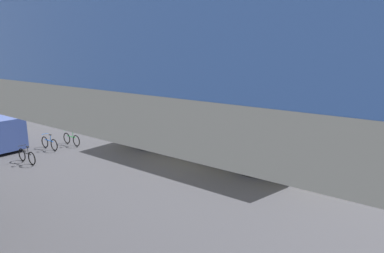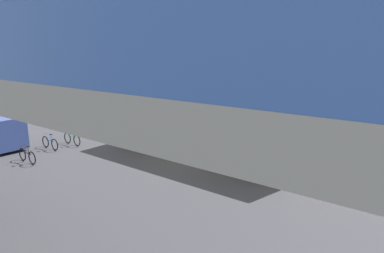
{
  "view_description": "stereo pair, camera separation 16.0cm",
  "coord_description": "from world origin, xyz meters",
  "px_view_note": "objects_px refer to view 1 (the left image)",
  "views": [
    {
      "loc": [
        -11.34,
        14.34,
        5.97
      ],
      "look_at": [
        0.4,
        -0.96,
        1.6
      ],
      "focal_mm": 31.7,
      "sensor_mm": 36.0,
      "label": 1
    },
    {
      "loc": [
        -11.47,
        14.24,
        5.97
      ],
      "look_at": [
        0.4,
        -0.96,
        1.6
      ],
      "focal_mm": 31.7,
      "sensor_mm": 36.0,
      "label": 2
    }
  ],
  "objects_px": {
    "city_bus": "(203,124)",
    "pedestrian": "(329,150)",
    "bicycle_blue": "(49,143)",
    "traffic_sign": "(204,110)",
    "bicycle_green": "(72,139)",
    "bicycle_black": "(27,156)"
  },
  "relations": [
    {
      "from": "bicycle_black",
      "to": "pedestrian",
      "type": "distance_m",
      "value": 16.1
    },
    {
      "from": "traffic_sign",
      "to": "pedestrian",
      "type": "bearing_deg",
      "value": 173.1
    },
    {
      "from": "city_bus",
      "to": "bicycle_green",
      "type": "height_order",
      "value": "city_bus"
    },
    {
      "from": "bicycle_blue",
      "to": "traffic_sign",
      "type": "xyz_separation_m",
      "value": [
        -5.72,
        -8.32,
        1.52
      ]
    },
    {
      "from": "bicycle_black",
      "to": "bicycle_blue",
      "type": "height_order",
      "value": "same"
    },
    {
      "from": "city_bus",
      "to": "bicycle_blue",
      "type": "height_order",
      "value": "city_bus"
    },
    {
      "from": "bicycle_black",
      "to": "pedestrian",
      "type": "bearing_deg",
      "value": -144.23
    },
    {
      "from": "city_bus",
      "to": "pedestrian",
      "type": "distance_m",
      "value": 6.84
    },
    {
      "from": "bicycle_green",
      "to": "pedestrian",
      "type": "height_order",
      "value": "pedestrian"
    },
    {
      "from": "pedestrian",
      "to": "bicycle_black",
      "type": "bearing_deg",
      "value": 35.77
    },
    {
      "from": "bicycle_black",
      "to": "bicycle_blue",
      "type": "xyz_separation_m",
      "value": [
        1.47,
        -2.16,
        0.0
      ]
    },
    {
      "from": "bicycle_black",
      "to": "bicycle_green",
      "type": "relative_size",
      "value": 1.0
    },
    {
      "from": "bicycle_black",
      "to": "bicycle_green",
      "type": "distance_m",
      "value": 3.76
    },
    {
      "from": "city_bus",
      "to": "traffic_sign",
      "type": "distance_m",
      "value": 4.44
    },
    {
      "from": "bicycle_green",
      "to": "pedestrian",
      "type": "xyz_separation_m",
      "value": [
        -14.3,
        -5.86,
        0.51
      ]
    },
    {
      "from": "bicycle_green",
      "to": "traffic_sign",
      "type": "relative_size",
      "value": 0.63
    },
    {
      "from": "traffic_sign",
      "to": "bicycle_blue",
      "type": "bearing_deg",
      "value": 55.46
    },
    {
      "from": "bicycle_black",
      "to": "bicycle_green",
      "type": "bearing_deg",
      "value": -70.65
    },
    {
      "from": "city_bus",
      "to": "bicycle_black",
      "type": "bearing_deg",
      "value": 45.15
    },
    {
      "from": "pedestrian",
      "to": "city_bus",
      "type": "bearing_deg",
      "value": 22.35
    },
    {
      "from": "bicycle_black",
      "to": "traffic_sign",
      "type": "relative_size",
      "value": 0.63
    },
    {
      "from": "bicycle_blue",
      "to": "city_bus",
      "type": "bearing_deg",
      "value": -150.5
    }
  ]
}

